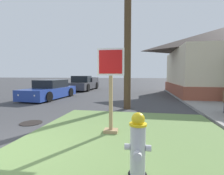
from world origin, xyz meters
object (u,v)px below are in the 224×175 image
fire_hydrant (138,148)px  pickup_truck_charcoal (84,84)px  stop_sign (111,93)px  manhole_cover (31,123)px  parked_sedan_blue (50,90)px  utility_pole (128,11)px

fire_hydrant → pickup_truck_charcoal: size_ratio=0.19×
stop_sign → pickup_truck_charcoal: 13.52m
manhole_cover → parked_sedan_blue: (-2.50, 5.48, 0.53)m
utility_pole → stop_sign: bearing=-92.1°
fire_hydrant → parked_sedan_blue: (-6.04, 8.00, -0.01)m
stop_sign → manhole_cover: 3.08m
fire_hydrant → stop_sign: bearing=111.4°
manhole_cover → utility_pole: (2.93, 2.93, 4.47)m
stop_sign → manhole_cover: stop_sign is taller
fire_hydrant → parked_sedan_blue: bearing=127.1°
parked_sedan_blue → pickup_truck_charcoal: size_ratio=0.85×
parked_sedan_blue → pickup_truck_charcoal: (0.13, 6.36, 0.07)m
fire_hydrant → utility_pole: bearing=96.4°
utility_pole → parked_sedan_blue: bearing=154.8°
parked_sedan_blue → stop_sign: bearing=-49.1°
parked_sedan_blue → utility_pole: 7.17m
stop_sign → parked_sedan_blue: bearing=130.9°
fire_hydrant → utility_pole: size_ratio=0.11×
fire_hydrant → parked_sedan_blue: size_ratio=0.22×
stop_sign → utility_pole: bearing=87.9°
stop_sign → pickup_truck_charcoal: size_ratio=0.42×
manhole_cover → pickup_truck_charcoal: pickup_truck_charcoal is taller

